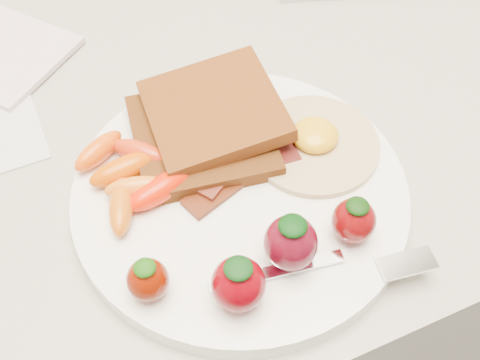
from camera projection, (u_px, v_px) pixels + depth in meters
name	position (u px, v px, depth m)	size (l,w,h in m)	color
counter	(213.00, 294.00, 0.94)	(2.00, 0.60, 0.90)	gray
plate	(240.00, 194.00, 0.49)	(0.27, 0.27, 0.02)	white
toast_lower	(202.00, 136.00, 0.50)	(0.11, 0.11, 0.01)	black
toast_upper	(214.00, 110.00, 0.50)	(0.11, 0.11, 0.01)	#472305
fried_egg	(314.00, 142.00, 0.50)	(0.12, 0.12, 0.02)	beige
bacon_strips	(236.00, 167.00, 0.49)	(0.11, 0.08, 0.01)	black
baby_carrots	(132.00, 176.00, 0.47)	(0.09, 0.11, 0.02)	#CB4B00
strawberries	(267.00, 255.00, 0.42)	(0.18, 0.06, 0.05)	#610F00
fork	(336.00, 268.00, 0.43)	(0.16, 0.06, 0.00)	white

